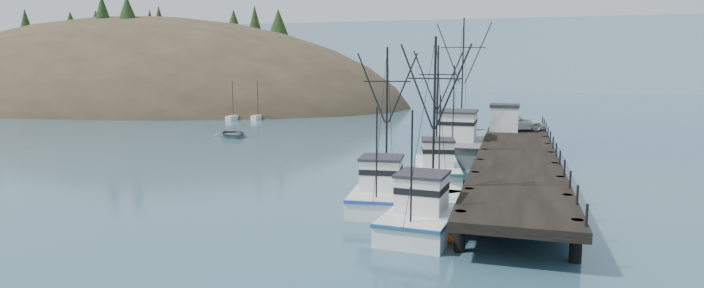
# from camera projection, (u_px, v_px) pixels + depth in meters

# --- Properties ---
(ground) EXTENTS (400.00, 400.00, 0.00)m
(ground) POSITION_uv_depth(u_px,v_px,m) (277.00, 212.00, 33.48)
(ground) COLOR #2E5367
(ground) RESTS_ON ground
(pier) EXTENTS (6.00, 44.00, 2.00)m
(pier) POSITION_uv_depth(u_px,v_px,m) (517.00, 154.00, 44.46)
(pier) COLOR black
(pier) RESTS_ON ground
(headland) EXTENTS (134.80, 78.00, 51.00)m
(headland) POSITION_uv_depth(u_px,v_px,m) (124.00, 121.00, 129.82)
(headland) COLOR #382D1E
(headland) RESTS_ON ground
(distant_ridge) EXTENTS (360.00, 40.00, 26.00)m
(distant_ridge) POSITION_uv_depth(u_px,v_px,m) (504.00, 90.00, 191.90)
(distant_ridge) COLOR #9EB2C6
(distant_ridge) RESTS_ON ground
(distant_ridge_far) EXTENTS (180.00, 25.00, 18.00)m
(distant_ridge_far) POSITION_uv_depth(u_px,v_px,m) (376.00, 86.00, 220.22)
(distant_ridge_far) COLOR silver
(distant_ridge_far) RESTS_ON ground
(moored_sailboats) EXTENTS (8.34, 18.84, 6.35)m
(moored_sailboats) POSITION_uv_depth(u_px,v_px,m) (264.00, 114.00, 95.41)
(moored_sailboats) COLOR white
(moored_sailboats) RESTS_ON ground
(trawler_near) EXTENTS (4.19, 10.61, 10.81)m
(trawler_near) POSITION_uv_depth(u_px,v_px,m) (428.00, 211.00, 30.51)
(trawler_near) COLOR white
(trawler_near) RESTS_ON ground
(trawler_mid) EXTENTS (4.33, 10.40, 10.39)m
(trawler_mid) POSITION_uv_depth(u_px,v_px,m) (384.00, 191.00, 35.57)
(trawler_mid) COLOR white
(trawler_mid) RESTS_ON ground
(trawler_far) EXTENTS (4.91, 10.47, 10.76)m
(trawler_far) POSITION_uv_depth(u_px,v_px,m) (436.00, 167.00, 43.52)
(trawler_far) COLOR white
(trawler_far) RESTS_ON ground
(work_vessel) EXTENTS (4.99, 16.65, 13.84)m
(work_vessel) POSITION_uv_depth(u_px,v_px,m) (459.00, 143.00, 54.37)
(work_vessel) COLOR slate
(work_vessel) RESTS_ON ground
(pier_shed) EXTENTS (3.00, 3.20, 2.80)m
(pier_shed) POSITION_uv_depth(u_px,v_px,m) (504.00, 117.00, 57.36)
(pier_shed) COLOR silver
(pier_shed) RESTS_ON pier
(pickup_truck) EXTENTS (6.05, 4.31, 1.53)m
(pickup_truck) POSITION_uv_depth(u_px,v_px,m) (517.00, 123.00, 58.02)
(pickup_truck) COLOR silver
(pickup_truck) RESTS_ON pier
(motorboat) EXTENTS (6.73, 6.86, 1.16)m
(motorboat) POSITION_uv_depth(u_px,v_px,m) (233.00, 137.00, 67.80)
(motorboat) COLOR slate
(motorboat) RESTS_ON ground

